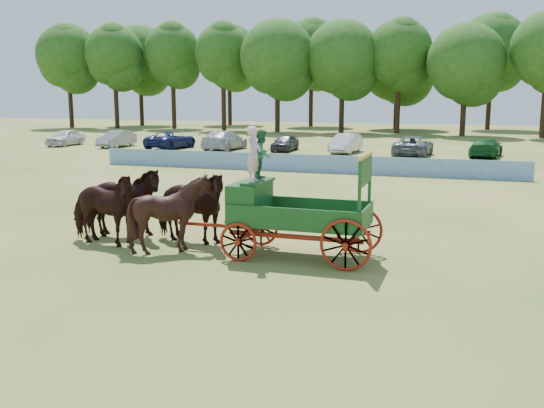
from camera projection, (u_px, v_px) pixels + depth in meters
The scene contains 9 objects.
ground at pixel (173, 241), 19.04m from camera, with size 160.00×160.00×0.00m, color #A98D4C.
horse_lead_left at pixel (102, 209), 18.36m from camera, with size 1.23×2.70×2.28m, color black.
horse_lead_right at pixel (121, 203), 19.39m from camera, with size 1.23×2.70×2.28m, color black.
horse_wheel_left at pixel (173, 213), 17.62m from camera, with size 1.85×2.07×2.29m, color black.
horse_wheel_right at pixel (189, 207), 18.65m from camera, with size 1.23×2.70×2.28m, color black.
farm_dray at pixel (276, 201), 17.15m from camera, with size 6.00×2.00×3.70m.
sponsor_banner at pixel (298, 163), 36.07m from camera, with size 26.00×0.08×1.05m, color #1C489B.
parked_cars at pixel (402, 145), 46.03m from camera, with size 59.36×7.09×1.61m.
treeline at pixel (367, 53), 74.86m from camera, with size 91.43×23.85×15.18m.
Camera 1 is at (8.78, -16.60, 4.57)m, focal length 40.00 mm.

